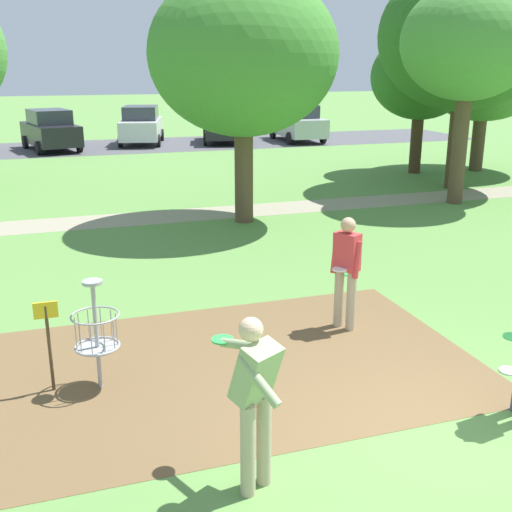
{
  "coord_description": "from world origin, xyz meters",
  "views": [
    {
      "loc": [
        -3.62,
        -4.86,
        3.81
      ],
      "look_at": [
        -0.78,
        3.83,
        1.0
      ],
      "focal_mm": 43.86,
      "sensor_mm": 36.0,
      "label": 1
    }
  ],
  "objects_px": {
    "player_throwing": "(346,267)",
    "frisbee_scattered_a": "(344,274)",
    "player_foreground_watching": "(255,394)",
    "tree_near_left": "(243,55)",
    "tree_near_right": "(421,77)",
    "parked_car_center_right": "(223,124)",
    "parked_car_center_left": "(141,125)",
    "parked_car_rightmost": "(297,123)",
    "tree_mid_right": "(486,62)",
    "tree_far_left": "(466,36)",
    "frisbee_by_tee": "(509,371)",
    "disc_golf_basket": "(91,331)",
    "parked_car_leftmost": "(50,130)",
    "tree_mid_left": "(469,43)"
  },
  "relations": [
    {
      "from": "player_throwing",
      "to": "frisbee_scattered_a",
      "type": "relative_size",
      "value": 7.11
    },
    {
      "from": "player_foreground_watching",
      "to": "tree_near_left",
      "type": "height_order",
      "value": "tree_near_left"
    },
    {
      "from": "tree_near_right",
      "to": "parked_car_center_right",
      "type": "distance_m",
      "value": 12.2
    },
    {
      "from": "frisbee_scattered_a",
      "to": "parked_car_center_left",
      "type": "distance_m",
      "value": 21.51
    },
    {
      "from": "parked_car_rightmost",
      "to": "parked_car_center_left",
      "type": "bearing_deg",
      "value": 170.98
    },
    {
      "from": "player_throwing",
      "to": "tree_mid_right",
      "type": "height_order",
      "value": "tree_mid_right"
    },
    {
      "from": "tree_far_left",
      "to": "tree_near_right",
      "type": "bearing_deg",
      "value": 81.91
    },
    {
      "from": "player_throwing",
      "to": "parked_car_rightmost",
      "type": "bearing_deg",
      "value": 69.98
    },
    {
      "from": "player_foreground_watching",
      "to": "frisbee_by_tee",
      "type": "distance_m",
      "value": 4.14
    },
    {
      "from": "tree_near_right",
      "to": "tree_far_left",
      "type": "distance_m",
      "value": 3.19
    },
    {
      "from": "player_foreground_watching",
      "to": "tree_mid_right",
      "type": "distance_m",
      "value": 20.26
    },
    {
      "from": "disc_golf_basket",
      "to": "frisbee_scattered_a",
      "type": "xyz_separation_m",
      "value": [
        4.81,
        2.98,
        -0.74
      ]
    },
    {
      "from": "frisbee_by_tee",
      "to": "parked_car_center_left",
      "type": "distance_m",
      "value": 25.73
    },
    {
      "from": "disc_golf_basket",
      "to": "player_foreground_watching",
      "type": "distance_m",
      "value": 2.74
    },
    {
      "from": "frisbee_scattered_a",
      "to": "parked_car_center_right",
      "type": "height_order",
      "value": "parked_car_center_right"
    },
    {
      "from": "parked_car_center_left",
      "to": "parked_car_center_right",
      "type": "xyz_separation_m",
      "value": [
        4.01,
        -0.58,
        0.0
      ]
    },
    {
      "from": "disc_golf_basket",
      "to": "parked_car_center_right",
      "type": "bearing_deg",
      "value": 71.24
    },
    {
      "from": "parked_car_leftmost",
      "to": "parked_car_center_left",
      "type": "bearing_deg",
      "value": 14.71
    },
    {
      "from": "player_throwing",
      "to": "frisbee_scattered_a",
      "type": "xyz_separation_m",
      "value": [
        1.1,
        2.27,
        -0.96
      ]
    },
    {
      "from": "parked_car_leftmost",
      "to": "parked_car_center_right",
      "type": "height_order",
      "value": "same"
    },
    {
      "from": "disc_golf_basket",
      "to": "parked_car_leftmost",
      "type": "relative_size",
      "value": 0.31
    },
    {
      "from": "player_throwing",
      "to": "tree_mid_right",
      "type": "xyz_separation_m",
      "value": [
        11.06,
        11.71,
        2.92
      ]
    },
    {
      "from": "tree_mid_right",
      "to": "parked_car_center_right",
      "type": "distance_m",
      "value": 13.58
    },
    {
      "from": "tree_near_right",
      "to": "player_throwing",
      "type": "bearing_deg",
      "value": -125.72
    },
    {
      "from": "parked_car_center_right",
      "to": "parked_car_rightmost",
      "type": "relative_size",
      "value": 1.06
    },
    {
      "from": "tree_mid_left",
      "to": "tree_mid_right",
      "type": "bearing_deg",
      "value": 48.05
    },
    {
      "from": "parked_car_center_right",
      "to": "parked_car_leftmost",
      "type": "bearing_deg",
      "value": -176.19
    },
    {
      "from": "parked_car_rightmost",
      "to": "frisbee_by_tee",
      "type": "bearing_deg",
      "value": -105.49
    },
    {
      "from": "parked_car_leftmost",
      "to": "parked_car_center_right",
      "type": "bearing_deg",
      "value": 3.81
    },
    {
      "from": "tree_mid_right",
      "to": "parked_car_center_left",
      "type": "bearing_deg",
      "value": 131.55
    },
    {
      "from": "player_foreground_watching",
      "to": "player_throwing",
      "type": "relative_size",
      "value": 1.0
    },
    {
      "from": "tree_far_left",
      "to": "frisbee_by_tee",
      "type": "bearing_deg",
      "value": -121.62
    },
    {
      "from": "frisbee_by_tee",
      "to": "disc_golf_basket",
      "type": "bearing_deg",
      "value": 166.39
    },
    {
      "from": "tree_mid_right",
      "to": "tree_far_left",
      "type": "distance_m",
      "value": 3.96
    },
    {
      "from": "parked_car_center_right",
      "to": "tree_near_left",
      "type": "bearing_deg",
      "value": -103.36
    },
    {
      "from": "tree_mid_left",
      "to": "tree_near_left",
      "type": "bearing_deg",
      "value": -177.83
    },
    {
      "from": "frisbee_by_tee",
      "to": "parked_car_center_right",
      "type": "height_order",
      "value": "parked_car_center_right"
    },
    {
      "from": "tree_mid_left",
      "to": "tree_mid_right",
      "type": "relative_size",
      "value": 0.99
    },
    {
      "from": "frisbee_scattered_a",
      "to": "parked_car_center_right",
      "type": "distance_m",
      "value": 21.18
    },
    {
      "from": "parked_car_center_left",
      "to": "player_foreground_watching",
      "type": "bearing_deg",
      "value": -95.99
    },
    {
      "from": "parked_car_center_right",
      "to": "tree_mid_right",
      "type": "bearing_deg",
      "value": -59.85
    },
    {
      "from": "player_foreground_watching",
      "to": "tree_far_left",
      "type": "distance_m",
      "value": 16.57
    },
    {
      "from": "disc_golf_basket",
      "to": "parked_car_center_right",
      "type": "distance_m",
      "value": 25.22
    },
    {
      "from": "parked_car_center_right",
      "to": "tree_far_left",
      "type": "bearing_deg",
      "value": -74.93
    },
    {
      "from": "tree_near_right",
      "to": "tree_mid_right",
      "type": "distance_m",
      "value": 2.52
    },
    {
      "from": "tree_mid_right",
      "to": "parked_car_center_left",
      "type": "relative_size",
      "value": 1.33
    },
    {
      "from": "parked_car_leftmost",
      "to": "tree_mid_right",
      "type": "bearing_deg",
      "value": -36.07
    },
    {
      "from": "parked_car_leftmost",
      "to": "player_foreground_watching",
      "type": "bearing_deg",
      "value": -86.7
    },
    {
      "from": "frisbee_scattered_a",
      "to": "tree_far_left",
      "type": "bearing_deg",
      "value": 43.75
    },
    {
      "from": "player_foreground_watching",
      "to": "player_throwing",
      "type": "xyz_separation_m",
      "value": [
        2.43,
        3.12,
        -0.02
      ]
    }
  ]
}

